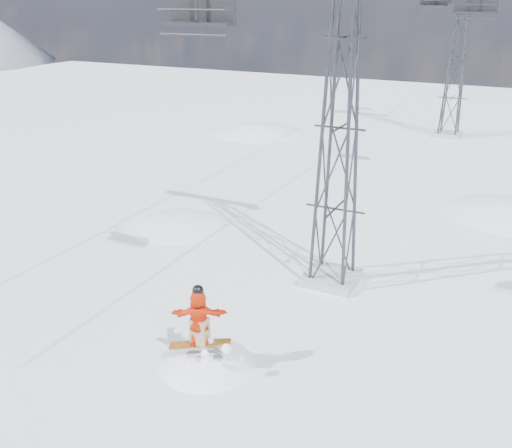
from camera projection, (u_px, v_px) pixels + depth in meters
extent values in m
plane|color=white|center=(190.00, 412.00, 13.86)|extent=(120.00, 120.00, 0.00)
sphere|color=white|center=(186.00, 370.00, 27.90)|extent=(16.00, 16.00, 16.00)
sphere|color=white|center=(480.00, 384.00, 29.88)|extent=(20.00, 20.00, 20.00)
sphere|color=white|center=(257.00, 260.00, 45.96)|extent=(22.00, 22.00, 22.00)
cube|color=#999999|center=(331.00, 278.00, 20.12)|extent=(1.80, 1.80, 0.30)
cube|color=#999999|center=(448.00, 134.00, 40.90)|extent=(1.80, 1.80, 0.30)
sphere|color=white|center=(209.00, 415.00, 16.32)|extent=(4.40, 4.40, 4.40)
cube|color=orange|center=(200.00, 344.00, 15.12)|extent=(1.63, 0.94, 0.22)
imported|color=#F1330A|center=(199.00, 317.00, 14.82)|extent=(1.52, 1.09, 1.59)
cube|color=#987B5E|center=(200.00, 332.00, 14.97)|extent=(0.55, 0.51, 0.73)
sphere|color=black|center=(198.00, 291.00, 14.53)|extent=(0.30, 0.30, 0.30)
cube|color=black|center=(197.00, 24.00, 13.85)|extent=(1.89, 0.43, 0.08)
cube|color=black|center=(201.00, 11.00, 13.92)|extent=(1.89, 0.06, 0.52)
cylinder|color=black|center=(193.00, 35.00, 13.74)|extent=(1.89, 0.06, 0.06)
cylinder|color=black|center=(190.00, 10.00, 13.49)|extent=(1.89, 0.05, 0.05)
cube|color=black|center=(474.00, 13.00, 26.10)|extent=(1.97, 0.44, 0.08)
cube|color=black|center=(476.00, 6.00, 26.17)|extent=(1.97, 0.06, 0.54)
cylinder|color=black|center=(473.00, 18.00, 25.99)|extent=(1.97, 0.06, 0.06)
cylinder|color=black|center=(475.00, 5.00, 25.73)|extent=(1.97, 0.05, 0.05)
cube|color=black|center=(433.00, 6.00, 39.53)|extent=(1.89, 0.43, 0.08)
cube|color=black|center=(434.00, 1.00, 39.60)|extent=(1.89, 0.06, 0.52)
cylinder|color=black|center=(432.00, 9.00, 39.42)|extent=(1.89, 0.06, 0.06)
cylinder|color=black|center=(433.00, 1.00, 39.17)|extent=(1.89, 0.05, 0.05)
cube|color=black|center=(439.00, 4.00, 41.45)|extent=(1.80, 0.41, 0.07)
cube|color=black|center=(440.00, 0.00, 41.51)|extent=(1.80, 0.05, 0.50)
cylinder|color=black|center=(438.00, 7.00, 41.34)|extent=(1.80, 0.05, 0.05)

